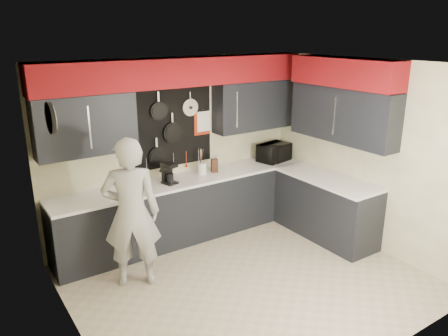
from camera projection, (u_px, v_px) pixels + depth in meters
ground at (247, 280)px, 5.38m from camera, size 4.00×4.00×0.00m
back_wall_assembly at (180, 101)px, 6.03m from camera, size 4.00×0.36×2.60m
right_wall_assembly at (346, 106)px, 5.98m from camera, size 0.36×3.50×2.60m
left_wall_assembly at (70, 218)px, 3.92m from camera, size 0.05×3.50×2.60m
base_cabinets at (228, 208)px, 6.39m from camera, size 3.95×2.20×0.92m
microwave at (274, 152)px, 7.01m from camera, size 0.57×0.45×0.28m
knife_block at (214, 165)px, 6.48m from camera, size 0.12×0.12×0.20m
utensil_crock at (202, 168)px, 6.39m from camera, size 0.13×0.13×0.17m
coffee_maker at (169, 173)px, 5.99m from camera, size 0.20×0.23×0.29m
person at (131, 213)px, 5.07m from camera, size 0.79×0.68×1.82m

